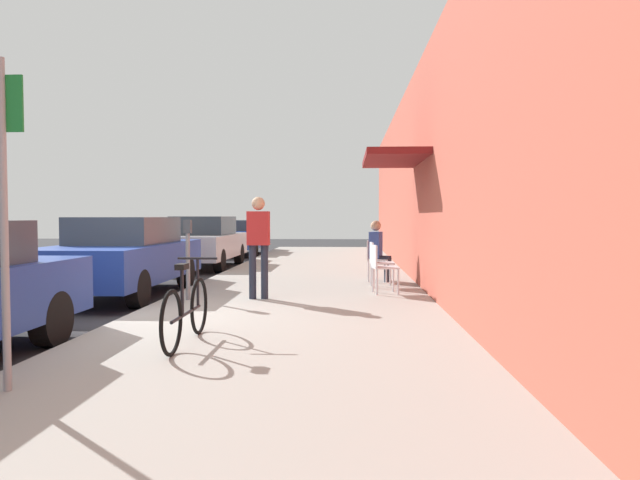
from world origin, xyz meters
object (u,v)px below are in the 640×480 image
at_px(parked_car_3, 240,237).
at_px(parked_car_2, 203,242).
at_px(parked_car_1, 123,256).
at_px(cafe_chair_1, 378,261).
at_px(parking_meter, 188,253).
at_px(cafe_chair_0, 381,265).
at_px(bicycle_0, 187,311).
at_px(seated_patron_2, 378,248).
at_px(street_sign, 4,198).
at_px(pedestrian_standing, 258,239).
at_px(cafe_chair_2, 376,257).

bearing_deg(parked_car_3, parked_car_2, -90.00).
distance_m(parked_car_1, cafe_chair_1, 4.84).
height_order(parking_meter, cafe_chair_0, parking_meter).
bearing_deg(parked_car_3, bicycle_0, -81.23).
xyz_separation_m(parked_car_2, seated_patron_2, (4.84, -4.21, 0.05)).
bearing_deg(street_sign, parked_car_1, 103.85).
bearing_deg(pedestrian_standing, cafe_chair_2, 52.64).
relative_size(street_sign, bicycle_0, 1.52).
bearing_deg(parking_meter, parked_car_1, 143.01).
relative_size(parked_car_1, cafe_chair_1, 5.06).
bearing_deg(cafe_chair_2, parked_car_1, -160.47).
bearing_deg(pedestrian_standing, cafe_chair_0, 20.49).
bearing_deg(parked_car_3, parking_meter, -83.01).
height_order(parked_car_2, street_sign, street_sign).
height_order(parking_meter, street_sign, street_sign).
height_order(parked_car_2, pedestrian_standing, pedestrian_standing).
distance_m(parked_car_2, parked_car_3, 5.58).
xyz_separation_m(parked_car_2, bicycle_0, (2.45, -10.29, -0.29)).
distance_m(cafe_chair_0, cafe_chair_1, 0.97).
xyz_separation_m(parking_meter, street_sign, (-0.05, -4.92, 0.75)).
distance_m(street_sign, cafe_chair_2, 8.51).
height_order(parked_car_3, parking_meter, parking_meter).
distance_m(bicycle_0, cafe_chair_0, 4.76).
relative_size(street_sign, seated_patron_2, 2.02).
bearing_deg(parked_car_3, cafe_chair_0, -67.82).
bearing_deg(parked_car_2, street_sign, -82.86).
bearing_deg(parking_meter, street_sign, -90.58).
xyz_separation_m(parking_meter, bicycle_0, (0.90, -3.23, -0.41)).
height_order(parked_car_3, pedestrian_standing, pedestrian_standing).
bearing_deg(parked_car_2, pedestrian_standing, -68.67).
distance_m(parking_meter, cafe_chair_0, 3.37).
distance_m(cafe_chair_0, cafe_chair_2, 1.95).
height_order(bicycle_0, cafe_chair_0, bicycle_0).
xyz_separation_m(parked_car_2, cafe_chair_2, (4.78, -4.19, -0.14)).
relative_size(parked_car_3, pedestrian_standing, 2.59).
height_order(parked_car_2, bicycle_0, parked_car_2).
distance_m(parked_car_3, bicycle_0, 16.06).
height_order(parked_car_2, parking_meter, parked_car_2).
xyz_separation_m(parking_meter, pedestrian_standing, (1.15, 0.14, 0.23)).
bearing_deg(parking_meter, pedestrian_standing, 6.88).
height_order(parked_car_2, cafe_chair_1, parked_car_2).
xyz_separation_m(parked_car_2, cafe_chair_1, (4.78, -5.17, -0.14)).
height_order(cafe_chair_0, pedestrian_standing, pedestrian_standing).
distance_m(parking_meter, street_sign, 4.98).
relative_size(parked_car_2, parking_meter, 3.33).
height_order(parking_meter, cafe_chair_2, parking_meter).
xyz_separation_m(parking_meter, cafe_chair_1, (3.23, 1.89, -0.26)).
bearing_deg(pedestrian_standing, cafe_chair_1, 40.07).
bearing_deg(pedestrian_standing, parked_car_1, 159.16).
xyz_separation_m(cafe_chair_2, seated_patron_2, (0.06, -0.02, 0.19)).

